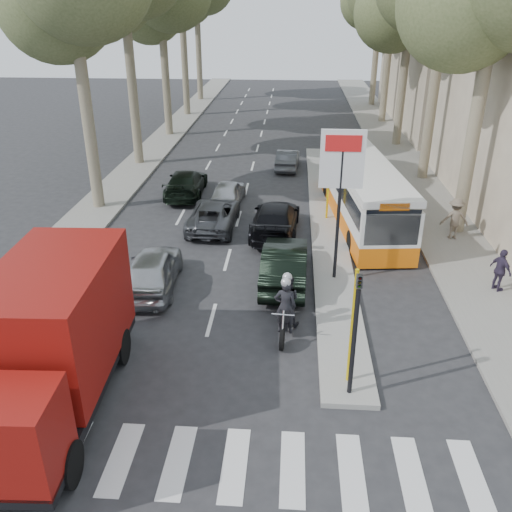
{
  "coord_description": "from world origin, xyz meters",
  "views": [
    {
      "loc": [
        1.6,
        -12.9,
        9.45
      ],
      "look_at": [
        0.45,
        3.57,
        1.6
      ],
      "focal_mm": 38.0,
      "sensor_mm": 36.0,
      "label": 1
    }
  ],
  "objects": [
    {
      "name": "pedestrian_far",
      "position": [
        8.55,
        9.09,
        1.02
      ],
      "size": [
        1.17,
        0.54,
        1.79
      ],
      "primitive_type": "imported",
      "rotation": [
        0.0,
        0.0,
        3.12
      ],
      "color": "#6B5F50",
      "rests_on": "sidewalk_right"
    },
    {
      "name": "ground",
      "position": [
        0.0,
        0.0,
        0.0
      ],
      "size": [
        120.0,
        120.0,
        0.0
      ],
      "primitive_type": "plane",
      "color": "#28282B",
      "rests_on": "ground"
    },
    {
      "name": "city_bus",
      "position": [
        4.8,
        11.28,
        1.49
      ],
      "size": [
        3.43,
        10.9,
        2.82
      ],
      "rotation": [
        0.0,
        0.0,
        0.1
      ],
      "color": "orange",
      "rests_on": "ground"
    },
    {
      "name": "queue_car_a",
      "position": [
        -1.92,
        9.87,
        0.62
      ],
      "size": [
        2.12,
        4.47,
        1.23
      ],
      "primitive_type": "imported",
      "rotation": [
        0.0,
        0.0,
        3.12
      ],
      "color": "#44464B",
      "rests_on": "ground"
    },
    {
      "name": "red_truck",
      "position": [
        -4.21,
        -2.27,
        1.92
      ],
      "size": [
        2.85,
        6.91,
        3.64
      ],
      "rotation": [
        0.0,
        0.0,
        0.04
      ],
      "color": "black",
      "rests_on": "ground"
    },
    {
      "name": "queue_car_c",
      "position": [
        -1.63,
        13.0,
        0.62
      ],
      "size": [
        1.67,
        3.73,
        1.24
      ],
      "primitive_type": "imported",
      "rotation": [
        0.0,
        0.0,
        3.09
      ],
      "color": "#A8ACB0",
      "rests_on": "ground"
    },
    {
      "name": "queue_car_e",
      "position": [
        -4.0,
        14.19,
        0.67
      ],
      "size": [
        2.02,
        4.67,
        1.34
      ],
      "primitive_type": "imported",
      "rotation": [
        0.0,
        0.0,
        3.17
      ],
      "color": "black",
      "rests_on": "ground"
    },
    {
      "name": "traffic_light_island",
      "position": [
        3.25,
        -1.5,
        2.49
      ],
      "size": [
        0.16,
        0.41,
        3.6
      ],
      "color": "black",
      "rests_on": "ground"
    },
    {
      "name": "motorcycle",
      "position": [
        1.52,
        1.59,
        0.9
      ],
      "size": [
        0.86,
        2.32,
        1.97
      ],
      "rotation": [
        0.0,
        0.0,
        -0.08
      ],
      "color": "black",
      "rests_on": "ground"
    },
    {
      "name": "queue_car_d",
      "position": [
        1.27,
        19.54,
        0.59
      ],
      "size": [
        1.49,
        3.67,
        1.19
      ],
      "primitive_type": "imported",
      "rotation": [
        0.0,
        0.0,
        3.08
      ],
      "color": "#44464B",
      "rests_on": "ground"
    },
    {
      "name": "building_far",
      "position": [
        15.5,
        34.0,
        8.0
      ],
      "size": [
        11.0,
        20.0,
        16.0
      ],
      "primitive_type": "cube",
      "color": "#B7A88E",
      "rests_on": "ground"
    },
    {
      "name": "median_left",
      "position": [
        -8.0,
        28.0,
        0.06
      ],
      "size": [
        2.4,
        64.0,
        0.12
      ],
      "primitive_type": "cube",
      "color": "gray",
      "rests_on": "ground"
    },
    {
      "name": "sidewalk_right",
      "position": [
        8.6,
        25.0,
        0.06
      ],
      "size": [
        3.2,
        70.0,
        0.12
      ],
      "primitive_type": "cube",
      "color": "gray",
      "rests_on": "ground"
    },
    {
      "name": "queue_car_b",
      "position": [
        0.91,
        9.29,
        0.7
      ],
      "size": [
        2.24,
        4.96,
        1.41
      ],
      "primitive_type": "imported",
      "rotation": [
        0.0,
        0.0,
        3.09
      ],
      "color": "black",
      "rests_on": "ground"
    },
    {
      "name": "traffic_island",
      "position": [
        3.25,
        11.0,
        0.08
      ],
      "size": [
        1.5,
        26.0,
        0.16
      ],
      "primitive_type": "cube",
      "color": "gray",
      "rests_on": "ground"
    },
    {
      "name": "pedestrian_near",
      "position": [
        8.94,
        4.47,
        0.9
      ],
      "size": [
        0.81,
        1.02,
        1.56
      ],
      "primitive_type": "imported",
      "rotation": [
        0.0,
        0.0,
        2.04
      ],
      "color": "#3B3048",
      "rests_on": "sidewalk_right"
    },
    {
      "name": "dark_hatchback",
      "position": [
        1.42,
        4.79,
        0.75
      ],
      "size": [
        1.7,
        4.59,
        1.5
      ],
      "primitive_type": "imported",
      "rotation": [
        0.0,
        0.0,
        3.12
      ],
      "color": "black",
      "rests_on": "ground"
    },
    {
      "name": "billboard",
      "position": [
        3.25,
        5.0,
        3.7
      ],
      "size": [
        1.5,
        12.1,
        5.6
      ],
      "color": "yellow",
      "rests_on": "ground"
    },
    {
      "name": "silver_hatchback",
      "position": [
        -3.27,
        4.0,
        0.72
      ],
      "size": [
        1.96,
        4.35,
        1.45
      ],
      "primitive_type": "imported",
      "rotation": [
        0.0,
        0.0,
        3.2
      ],
      "color": "#A6A9AE",
      "rests_on": "ground"
    }
  ]
}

